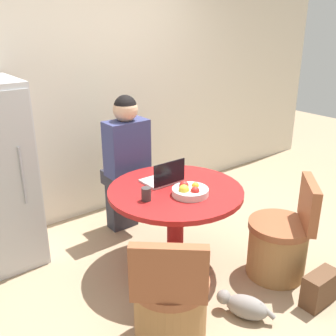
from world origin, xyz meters
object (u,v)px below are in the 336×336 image
at_px(handbag, 320,289).
at_px(chair_near_left_corner, 170,306).
at_px(laptop, 164,178).
at_px(cat, 244,306).
at_px(person_seated, 125,158).
at_px(dining_table, 175,212).
at_px(chair_near_right_corner, 280,244).
at_px(fruit_bowl, 190,191).

bearing_deg(handbag, chair_near_left_corner, 160.59).
xyz_separation_m(laptop, handbag, (0.54, -1.20, -0.64)).
bearing_deg(cat, laptop, -27.51).
xyz_separation_m(person_seated, laptop, (-0.00, -0.61, -0.01)).
bearing_deg(dining_table, handbag, -62.48).
xyz_separation_m(chair_near_right_corner, cat, (-0.60, -0.18, -0.19)).
relative_size(person_seated, cat, 3.46).
bearing_deg(chair_near_right_corner, cat, -27.77).
height_order(laptop, cat, laptop).
distance_m(chair_near_left_corner, person_seated, 1.61).
bearing_deg(laptop, chair_near_left_corner, 55.12).
xyz_separation_m(cat, handbag, (0.55, -0.25, 0.04)).
xyz_separation_m(fruit_bowl, handbag, (0.53, -0.89, -0.63)).
bearing_deg(dining_table, laptop, 89.62).
height_order(chair_near_right_corner, fruit_bowl, chair_near_right_corner).
bearing_deg(fruit_bowl, laptop, 91.88).
bearing_deg(handbag, dining_table, 117.52).
bearing_deg(chair_near_left_corner, handbag, -158.51).
height_order(dining_table, person_seated, person_seated).
bearing_deg(chair_near_left_corner, laptop, -83.98).
distance_m(dining_table, fruit_bowl, 0.30).
bearing_deg(cat, handbag, -141.56).
bearing_deg(person_seated, laptop, 89.81).
distance_m(dining_table, person_seated, 0.81).
relative_size(laptop, handbag, 1.03).
height_order(dining_table, laptop, laptop).
distance_m(laptop, cat, 1.17).
height_order(dining_table, cat, dining_table).
distance_m(chair_near_right_corner, laptop, 1.10).
xyz_separation_m(dining_table, person_seated, (0.00, 0.77, 0.26)).
bearing_deg(chair_near_left_corner, chair_near_right_corner, -137.56).
distance_m(chair_near_left_corner, fruit_bowl, 0.90).
distance_m(chair_near_left_corner, cat, 0.61).
distance_m(dining_table, handbag, 1.24).
bearing_deg(chair_near_left_corner, person_seated, -70.88).
relative_size(dining_table, laptop, 3.54).
relative_size(person_seated, fruit_bowl, 4.82).
bearing_deg(handbag, fruit_bowl, 121.03).
distance_m(dining_table, cat, 0.90).
height_order(dining_table, chair_near_left_corner, chair_near_left_corner).
xyz_separation_m(chair_near_left_corner, handbag, (1.11, -0.39, -0.15)).
bearing_deg(chair_near_left_corner, fruit_bowl, -98.55).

